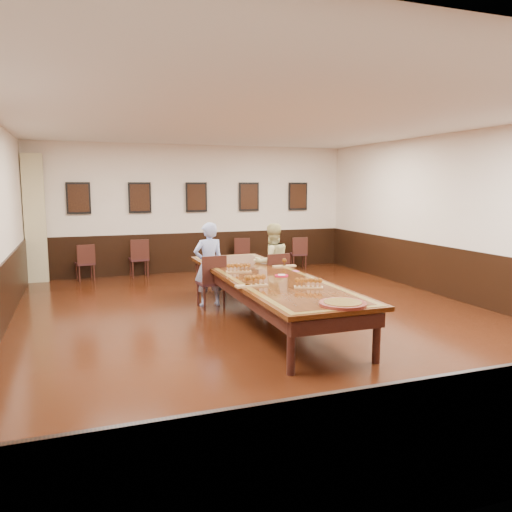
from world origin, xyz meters
name	(u,v)px	position (x,y,z in m)	size (l,w,h in m)	color
floor	(266,321)	(0.00, 0.00, -0.01)	(8.00, 10.00, 0.02)	black
ceiling	(267,120)	(0.00, 0.00, 3.21)	(8.00, 10.00, 0.02)	white
wall_back	(196,209)	(0.00, 5.01, 1.60)	(8.00, 0.02, 3.20)	beige
wall_right	(467,218)	(4.01, 0.00, 1.60)	(0.02, 10.00, 3.20)	beige
chair_man	(211,281)	(-0.63, 1.18, 0.48)	(0.45, 0.49, 0.96)	black
chair_woman	(274,278)	(0.59, 1.13, 0.48)	(0.45, 0.49, 0.95)	black
spare_chair_a	(85,262)	(-2.73, 4.67, 0.43)	(0.40, 0.44, 0.85)	black
spare_chair_b	(139,258)	(-1.50, 4.71, 0.46)	(0.43, 0.47, 0.92)	black
spare_chair_c	(242,254)	(1.15, 4.82, 0.43)	(0.40, 0.44, 0.85)	black
spare_chair_d	(298,253)	(2.62, 4.46, 0.43)	(0.40, 0.43, 0.85)	black
person_man	(209,264)	(-0.64, 1.28, 0.77)	(0.56, 0.37, 1.54)	#506AC9
person_woman	(272,263)	(0.58, 1.23, 0.75)	(0.74, 0.58, 1.49)	#DCD189
pink_phone	(296,271)	(0.60, 0.17, 0.76)	(0.07, 0.13, 0.01)	#D2468C
curtain	(35,219)	(-3.75, 4.82, 1.45)	(0.45, 0.18, 2.90)	#C7BC88
wainscoting	(266,290)	(0.00, 0.00, 0.50)	(8.00, 10.00, 1.00)	black
conference_table	(266,284)	(0.00, 0.00, 0.61)	(1.40, 5.00, 0.76)	black
posters	(196,197)	(0.00, 4.94, 1.90)	(6.14, 0.04, 0.74)	black
flight_a	(239,268)	(-0.34, 0.41, 0.82)	(0.44, 0.20, 0.16)	#A27644
flight_b	(284,263)	(0.60, 0.67, 0.82)	(0.43, 0.15, 0.16)	#A27644
flight_c	(253,281)	(-0.51, -0.78, 0.83)	(0.47, 0.15, 0.17)	#A27644
flight_d	(308,283)	(0.19, -1.16, 0.82)	(0.42, 0.29, 0.15)	#A27644
red_plate_grp	(282,276)	(0.20, -0.17, 0.76)	(0.22, 0.22, 0.03)	red
carved_platter	(343,304)	(0.14, -2.23, 0.77)	(0.73, 0.73, 0.05)	#541610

